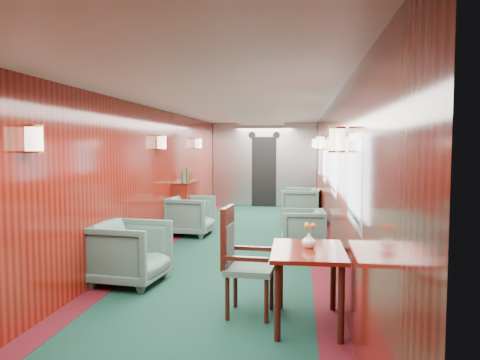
{
  "coord_description": "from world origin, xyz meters",
  "views": [
    {
      "loc": [
        1.03,
        -7.53,
        1.73
      ],
      "look_at": [
        0.0,
        0.46,
        1.15
      ],
      "focal_mm": 35.0,
      "sensor_mm": 36.0,
      "label": 1
    }
  ],
  "objects_px": {
    "credenza": "(186,205)",
    "armchair_left_near": "(130,253)",
    "dining_table": "(308,261)",
    "armchair_left_far": "(191,216)",
    "side_chair": "(240,256)",
    "armchair_right_far": "(301,205)",
    "armchair_right_near": "(303,229)"
  },
  "relations": [
    {
      "from": "side_chair",
      "to": "armchair_left_near",
      "type": "xyz_separation_m",
      "value": [
        -1.52,
        0.89,
        -0.21
      ]
    },
    {
      "from": "armchair_left_far",
      "to": "credenza",
      "type": "bearing_deg",
      "value": 25.77
    },
    {
      "from": "dining_table",
      "to": "armchair_left_far",
      "type": "height_order",
      "value": "armchair_left_far"
    },
    {
      "from": "armchair_left_far",
      "to": "armchair_right_near",
      "type": "distance_m",
      "value": 2.34
    },
    {
      "from": "armchair_left_near",
      "to": "armchair_right_near",
      "type": "relative_size",
      "value": 1.19
    },
    {
      "from": "credenza",
      "to": "dining_table",
      "type": "bearing_deg",
      "value": -63.84
    },
    {
      "from": "dining_table",
      "to": "credenza",
      "type": "height_order",
      "value": "credenza"
    },
    {
      "from": "credenza",
      "to": "armchair_right_far",
      "type": "relative_size",
      "value": 1.49
    },
    {
      "from": "armchair_left_near",
      "to": "armchair_right_far",
      "type": "height_order",
      "value": "armchair_left_near"
    },
    {
      "from": "side_chair",
      "to": "armchair_left_far",
      "type": "relative_size",
      "value": 1.33
    },
    {
      "from": "armchair_left_far",
      "to": "side_chair",
      "type": "bearing_deg",
      "value": -155.79
    },
    {
      "from": "side_chair",
      "to": "armchair_right_far",
      "type": "bearing_deg",
      "value": 87.94
    },
    {
      "from": "dining_table",
      "to": "armchair_right_near",
      "type": "distance_m",
      "value": 3.46
    },
    {
      "from": "armchair_right_near",
      "to": "armchair_right_far",
      "type": "relative_size",
      "value": 0.85
    },
    {
      "from": "dining_table",
      "to": "armchair_left_far",
      "type": "relative_size",
      "value": 1.19
    },
    {
      "from": "armchair_right_near",
      "to": "credenza",
      "type": "bearing_deg",
      "value": -125.25
    },
    {
      "from": "side_chair",
      "to": "armchair_left_near",
      "type": "distance_m",
      "value": 1.77
    },
    {
      "from": "side_chair",
      "to": "dining_table",
      "type": "bearing_deg",
      "value": -12.06
    },
    {
      "from": "side_chair",
      "to": "armchair_right_near",
      "type": "xyz_separation_m",
      "value": [
        0.67,
        3.25,
        -0.27
      ]
    },
    {
      "from": "armchair_left_near",
      "to": "armchair_right_near",
      "type": "height_order",
      "value": "armchair_left_near"
    },
    {
      "from": "credenza",
      "to": "armchair_left_near",
      "type": "distance_m",
      "value": 3.92
    },
    {
      "from": "side_chair",
      "to": "credenza",
      "type": "distance_m",
      "value": 5.12
    },
    {
      "from": "side_chair",
      "to": "armchair_right_near",
      "type": "height_order",
      "value": "side_chair"
    },
    {
      "from": "armchair_left_near",
      "to": "credenza",
      "type": "bearing_deg",
      "value": 10.48
    },
    {
      "from": "credenza",
      "to": "armchair_left_near",
      "type": "bearing_deg",
      "value": -86.34
    },
    {
      "from": "dining_table",
      "to": "credenza",
      "type": "distance_m",
      "value": 5.57
    },
    {
      "from": "credenza",
      "to": "armchair_right_far",
      "type": "height_order",
      "value": "credenza"
    },
    {
      "from": "credenza",
      "to": "armchair_right_near",
      "type": "xyz_separation_m",
      "value": [
        2.43,
        -1.55,
        -0.18
      ]
    },
    {
      "from": "side_chair",
      "to": "armchair_right_near",
      "type": "relative_size",
      "value": 1.53
    },
    {
      "from": "side_chair",
      "to": "armchair_left_near",
      "type": "height_order",
      "value": "side_chair"
    },
    {
      "from": "armchair_left_near",
      "to": "armchair_left_far",
      "type": "relative_size",
      "value": 1.03
    },
    {
      "from": "armchair_right_near",
      "to": "side_chair",
      "type": "bearing_deg",
      "value": -14.31
    }
  ]
}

